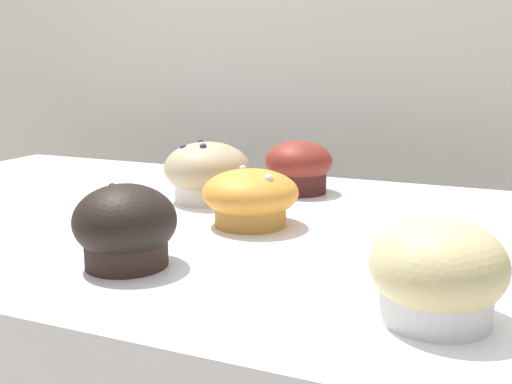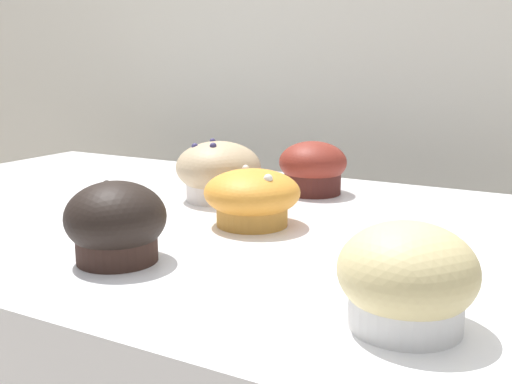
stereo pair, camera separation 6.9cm
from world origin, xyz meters
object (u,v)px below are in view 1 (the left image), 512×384
(muffin_front_center, at_px, (437,273))
(muffin_front_right, at_px, (298,167))
(muffin_front_left, at_px, (125,227))
(muffin_back_right, at_px, (207,172))
(muffin_back_left, at_px, (250,197))

(muffin_front_center, xyz_separation_m, muffin_front_right, (-0.24, 0.39, 0.00))
(muffin_front_left, height_order, muffin_front_right, muffin_front_left)
(muffin_front_center, height_order, muffin_back_right, muffin_back_right)
(muffin_back_right, height_order, muffin_front_left, muffin_back_right)
(muffin_back_right, xyz_separation_m, muffin_front_left, (0.05, -0.27, -0.00))
(muffin_front_center, distance_m, muffin_back_left, 0.30)
(muffin_back_left, relative_size, muffin_back_right, 0.96)
(muffin_back_left, bearing_deg, muffin_front_left, -106.15)
(muffin_back_left, xyz_separation_m, muffin_front_left, (-0.05, -0.18, 0.00))
(muffin_back_right, xyz_separation_m, muffin_front_right, (0.10, 0.10, -0.00))
(muffin_back_right, bearing_deg, muffin_back_left, -41.13)
(muffin_front_left, xyz_separation_m, muffin_front_right, (0.04, 0.37, 0.00))
(muffin_front_center, bearing_deg, muffin_back_right, 140.42)
(muffin_front_left, bearing_deg, muffin_back_right, 101.31)
(muffin_front_left, bearing_deg, muffin_front_center, -2.30)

